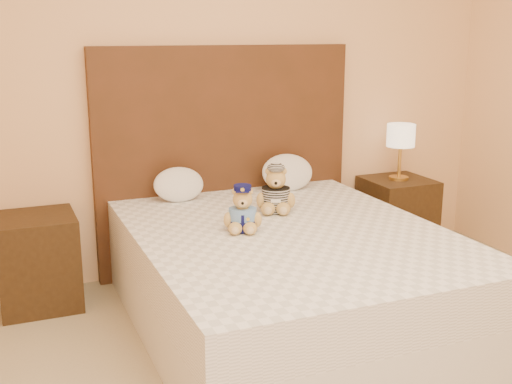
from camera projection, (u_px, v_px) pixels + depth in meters
bed at (289, 278)px, 3.51m from camera, size 1.60×2.00×0.55m
headboard at (225, 160)px, 4.30m from camera, size 1.75×0.08×1.50m
nightstand_left at (38, 261)px, 3.76m from camera, size 0.45×0.45×0.55m
nightstand_right at (396, 216)px, 4.69m from camera, size 0.45×0.45×0.55m
lamp at (401, 138)px, 4.55m from camera, size 0.20×0.20×0.40m
teddy_police at (243, 208)px, 3.41m from camera, size 0.27×0.27×0.25m
teddy_prisoner at (276, 189)px, 3.77m from camera, size 0.31×0.31×0.27m
pillow_left at (179, 183)px, 4.02m from camera, size 0.32×0.21×0.23m
pillow_right at (287, 171)px, 4.29m from camera, size 0.37×0.24×0.26m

